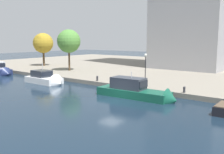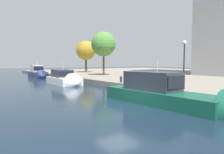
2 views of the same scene
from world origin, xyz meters
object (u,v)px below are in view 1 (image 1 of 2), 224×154
Objects in this scene: motor_yacht_0 at (0,71)px; motor_yacht_1 at (46,80)px; motor_yacht_2 at (137,92)px; mooring_bollard_2 at (97,78)px; tree_0 at (43,43)px; tree_2 at (69,41)px; mooring_bollard_1 at (46,72)px; lamp_post at (145,67)px; mooring_bollard_0 at (184,89)px.

motor_yacht_0 is 16.55m from motor_yacht_1.
motor_yacht_2 is 10.61m from mooring_bollard_2.
tree_0 reaches higher than mooring_bollard_2.
tree_2 is (-23.84, 10.59, 6.17)m from motor_yacht_2.
lamp_post reaches higher than mooring_bollard_1.
tree_0 is at bearing 144.27° from motor_yacht_1.
motor_yacht_1 is at bearing -36.99° from mooring_bollard_1.
tree_0 reaches higher than motor_yacht_0.
mooring_bollard_2 is (-14.50, 0.16, 0.02)m from mooring_bollard_0.
tree_2 is (-1.03, 6.89, 5.83)m from mooring_bollard_1.
motor_yacht_2 is 5.78m from lamp_post.
lamp_post is at bearing 3.03° from mooring_bollard_1.
mooring_bollard_1 is 0.09× the size of tree_0.
mooring_bollard_2 is at bearing 179.36° from mooring_bollard_0.
motor_yacht_0 is 38.63m from mooring_bollard_0.
lamp_post is (8.18, 1.02, 2.29)m from mooring_bollard_2.
lamp_post is at bearing 18.42° from motor_yacht_1.
motor_yacht_2 is at bearing -20.99° from mooring_bollard_2.
motor_yacht_1 reaches higher than mooring_bollard_0.
mooring_bollard_0 reaches higher than mooring_bollard_1.
tree_0 is (-26.51, 9.53, 5.27)m from mooring_bollard_2.
mooring_bollard_2 is at bearing -25.98° from tree_2.
tree_0 is (-13.60, 9.63, 5.34)m from mooring_bollard_1.
lamp_post reaches higher than mooring_bollard_0.
mooring_bollard_0 is (38.50, 3.12, 0.34)m from motor_yacht_0.
tree_0 is (-36.40, 13.33, 5.68)m from motor_yacht_2.
mooring_bollard_2 reaches higher than mooring_bollard_0.
tree_0 is at bearing 160.23° from mooring_bollard_2.
lamp_post reaches higher than motor_yacht_1.
mooring_bollard_1 is 0.08× the size of tree_2.
tree_0 reaches higher than motor_yacht_2.
tree_0 is at bearing 167.71° from tree_2.
mooring_bollard_0 is 29.84m from tree_2.
motor_yacht_1 is 0.88× the size of tree_2.
motor_yacht_1 is 9.50× the size of mooring_bollard_0.
lamp_post is at bearing 7.12° from mooring_bollard_2.
mooring_bollard_0 is 14.50m from mooring_bollard_2.
motor_yacht_0 reaches higher than motor_yacht_1.
mooring_bollard_0 is 0.95× the size of mooring_bollard_2.
tree_2 is at bearing 153.07° from motor_yacht_2.
lamp_post reaches higher than mooring_bollard_2.
mooring_bollard_0 is 1.13× the size of mooring_bollard_1.
tree_2 is (-28.44, 6.96, 5.78)m from mooring_bollard_0.
motor_yacht_2 is at bearing 1.31° from motor_yacht_1.
tree_2 is at bearing 47.54° from motor_yacht_0.
motor_yacht_2 reaches higher than mooring_bollard_2.
mooring_bollard_1 is 0.15× the size of lamp_post.
motor_yacht_1 is 0.93× the size of tree_0.
motor_yacht_0 reaches higher than mooring_bollard_2.
lamp_post is (32.19, 4.30, 2.66)m from motor_yacht_0.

